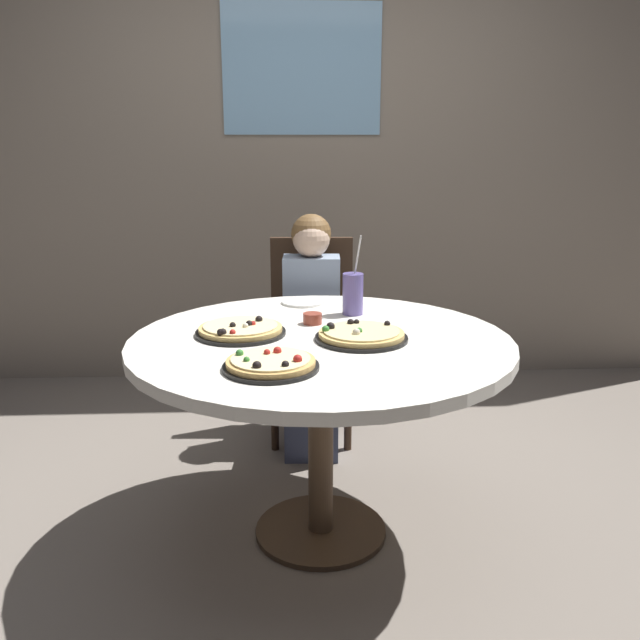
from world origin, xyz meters
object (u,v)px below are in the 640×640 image
at_px(chair_wooden, 312,326).
at_px(diner_child, 311,346).
at_px(pizza_pepperoni, 271,364).
at_px(dining_table, 321,362).
at_px(plate_small, 303,302).
at_px(pizza_cheese, 241,330).
at_px(sauce_bowl, 312,319).
at_px(soda_cup, 353,294).
at_px(pizza_veggie, 361,335).

distance_m(chair_wooden, diner_child, 0.19).
height_order(diner_child, pizza_pepperoni, diner_child).
relative_size(dining_table, plate_small, 7.27).
xyz_separation_m(pizza_cheese, sauce_bowl, (0.25, 0.13, 0.00)).
bearing_deg(pizza_pepperoni, chair_wooden, 82.50).
bearing_deg(chair_wooden, pizza_pepperoni, -97.50).
bearing_deg(sauce_bowl, soda_cup, 39.93).
height_order(chair_wooden, pizza_cheese, chair_wooden).
xyz_separation_m(pizza_veggie, plate_small, (-0.18, 0.54, -0.01)).
relative_size(diner_child, plate_small, 6.01).
height_order(pizza_veggie, pizza_cheese, pizza_veggie).
distance_m(pizza_cheese, sauce_bowl, 0.29).
xyz_separation_m(chair_wooden, plate_small, (-0.05, -0.44, 0.22)).
bearing_deg(pizza_cheese, sauce_bowl, 26.80).
distance_m(chair_wooden, sauce_bowl, 0.81).
bearing_deg(pizza_veggie, soda_cup, 89.00).
distance_m(diner_child, plate_small, 0.38).
xyz_separation_m(chair_wooden, pizza_pepperoni, (-0.17, -1.27, 0.24)).
bearing_deg(sauce_bowl, pizza_cheese, -153.20).
xyz_separation_m(pizza_cheese, pizza_pepperoni, (0.11, -0.37, 0.00)).
distance_m(dining_table, soda_cup, 0.39).
xyz_separation_m(pizza_veggie, sauce_bowl, (-0.16, 0.21, 0.00)).
bearing_deg(pizza_cheese, diner_child, 69.18).
height_order(chair_wooden, sauce_bowl, chair_wooden).
bearing_deg(pizza_veggie, chair_wooden, 97.54).
height_order(diner_child, pizza_veggie, diner_child).
distance_m(pizza_veggie, pizza_cheese, 0.42).
relative_size(diner_child, pizza_pepperoni, 3.77).
xyz_separation_m(pizza_cheese, plate_small, (0.23, 0.46, -0.01)).
relative_size(dining_table, chair_wooden, 1.38).
bearing_deg(dining_table, diner_child, 90.25).
height_order(pizza_cheese, pizza_pepperoni, same).
bearing_deg(diner_child, chair_wooden, 87.64).
bearing_deg(pizza_cheese, pizza_pepperoni, -73.17).
height_order(pizza_pepperoni, plate_small, pizza_pepperoni).
bearing_deg(plate_small, dining_table, -84.80).
bearing_deg(plate_small, pizza_veggie, -71.47).
bearing_deg(soda_cup, chair_wooden, 102.12).
bearing_deg(soda_cup, sauce_bowl, -140.07).
bearing_deg(pizza_pepperoni, sauce_bowl, 74.15).
relative_size(chair_wooden, diner_child, 0.88).
bearing_deg(sauce_bowl, pizza_veggie, -53.97).
relative_size(dining_table, pizza_cheese, 4.16).
bearing_deg(sauce_bowl, diner_child, 88.28).
distance_m(dining_table, sauce_bowl, 0.22).
bearing_deg(pizza_veggie, pizza_cheese, 168.30).
xyz_separation_m(soda_cup, plate_small, (-0.19, 0.19, -0.08)).
distance_m(chair_wooden, plate_small, 0.50).
distance_m(pizza_cheese, plate_small, 0.51).
xyz_separation_m(pizza_veggie, soda_cup, (0.01, 0.35, 0.06)).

